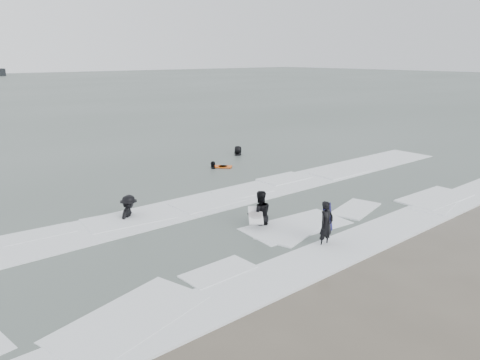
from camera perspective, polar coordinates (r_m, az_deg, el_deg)
ground at (r=16.14m, az=11.52°, el=-7.34°), size 320.00×320.00×0.00m
surfer_centre at (r=15.71m, az=10.34°, el=-7.92°), size 0.56×0.37×1.55m
surfer_wading at (r=17.24m, az=2.40°, el=-5.56°), size 1.13×1.04×1.88m
surfer_breaker at (r=18.38m, az=-13.31°, el=-4.63°), size 1.31×1.27×1.79m
surfer_right_near at (r=25.60m, az=-3.30°, el=1.33°), size 0.86×0.99×1.60m
surfer_right_far at (r=28.89m, az=-0.24°, el=2.94°), size 1.04×0.92×1.79m
surf_foam at (r=18.48m, az=2.58°, el=-3.98°), size 30.03×9.06×0.09m
bodyboards at (r=19.29m, az=2.40°, el=-1.73°), size 5.77×11.12×1.25m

